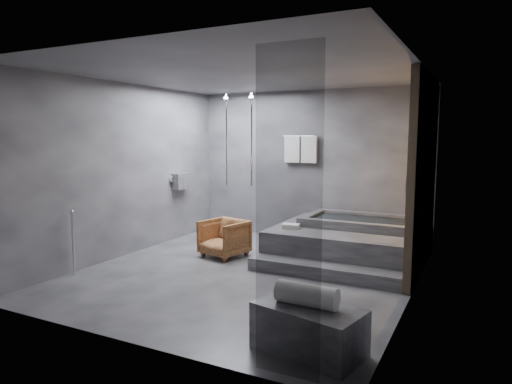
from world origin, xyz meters
The scene contains 7 objects.
room centered at (0.40, 0.24, 1.73)m, with size 5.00×5.04×2.82m.
tub_deck centered at (1.05, 1.45, 0.25)m, with size 2.20×2.00×0.50m, color #313134.
tub_step centered at (1.05, 0.27, 0.09)m, with size 2.20×0.36×0.18m, color #313134.
concrete_bench centered at (1.63, -1.91, 0.22)m, with size 0.96×0.53×0.43m, color #363538.
driftwood_chair centered at (-0.76, 0.61, 0.30)m, with size 0.64×0.66×0.60m, color #4B2712.
rolled_towel centered at (1.61, -1.91, 0.54)m, with size 0.20×0.20×0.57m, color white.
deck_towel centered at (0.28, 0.93, 0.53)m, with size 0.26×0.19×0.07m, color silver.
Camera 1 is at (2.99, -5.64, 1.96)m, focal length 32.00 mm.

